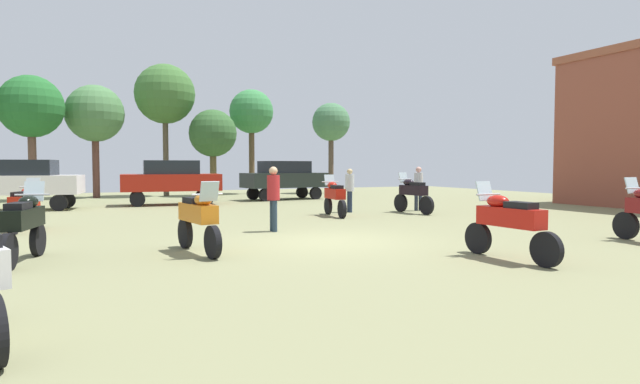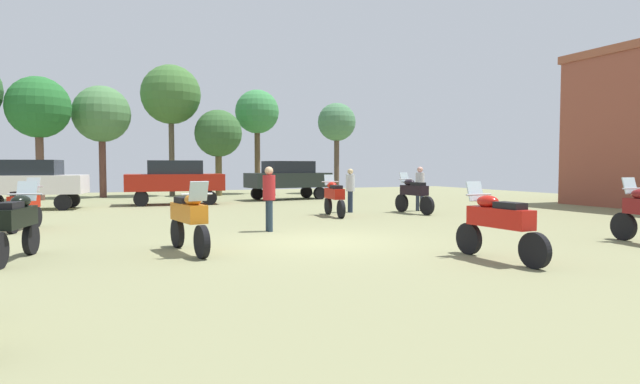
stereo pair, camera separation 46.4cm
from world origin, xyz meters
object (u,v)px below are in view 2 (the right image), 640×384
object	(u,v)px
person_3	(350,187)
tree_3	(38,108)
tree_7	(171,95)
tree_5	(337,123)
motorcycle_7	(189,217)
car_3	(288,177)
car_2	(175,179)
motorcycle_3	(334,196)
tree_2	(257,113)
motorcycle_2	(25,205)
motorcycle_8	(16,222)
motorcycle_9	(414,193)
person_1	(269,194)
motorcycle_1	(498,222)
tree_6	(218,134)
person_2	(420,185)
car_1	(28,181)
tree_4	(102,115)

from	to	relation	value
person_3	tree_3	bearing A→B (deg)	-128.19
tree_7	tree_5	bearing A→B (deg)	-5.91
motorcycle_7	tree_3	world-z (taller)	tree_3
car_3	car_2	bearing A→B (deg)	95.06
tree_7	motorcycle_3	bearing A→B (deg)	-76.62
motorcycle_3	tree_2	world-z (taller)	tree_2
motorcycle_2	motorcycle_8	xyz separation A→B (m)	(0.41, -5.22, 0.02)
tree_5	tree_7	world-z (taller)	tree_7
motorcycle_9	person_1	bearing A→B (deg)	-161.42
motorcycle_1	tree_6	world-z (taller)	tree_6
person_2	motorcycle_7	bearing A→B (deg)	53.61
car_1	person_2	world-z (taller)	car_1
tree_3	motorcycle_8	bearing A→B (deg)	-86.48
tree_6	tree_7	bearing A→B (deg)	160.75
motorcycle_7	tree_4	bearing A→B (deg)	-94.90
person_1	person_2	xyz separation A→B (m)	(7.36, 3.72, -0.01)
car_3	person_2	bearing A→B (deg)	-171.34
tree_5	person_2	bearing A→B (deg)	-101.27
tree_5	motorcycle_7	bearing A→B (deg)	-122.65
motorcycle_2	car_3	world-z (taller)	car_3
tree_3	tree_4	bearing A→B (deg)	23.56
motorcycle_3	person_1	distance (m)	4.63
motorcycle_7	motorcycle_2	bearing A→B (deg)	-66.28
person_2	tree_5	world-z (taller)	tree_5
tree_7	tree_4	bearing A→B (deg)	-179.22
motorcycle_1	motorcycle_3	bearing A→B (deg)	82.23
motorcycle_9	tree_6	size ratio (longest dim) A/B	0.43
car_1	tree_7	world-z (taller)	tree_7
car_1	person_3	size ratio (longest dim) A/B	2.76
car_3	tree_6	distance (m)	6.03
motorcycle_2	motorcycle_7	world-z (taller)	motorcycle_7
person_1	person_3	distance (m)	6.24
car_2	car_3	distance (m)	6.07
car_3	person_2	xyz separation A→B (m)	(2.37, -8.48, -0.16)
motorcycle_3	tree_2	bearing A→B (deg)	90.96
motorcycle_8	tree_7	xyz separation A→B (m)	(5.53, 20.29, 5.11)
car_2	person_1	distance (m)	10.98
motorcycle_2	person_1	world-z (taller)	person_1
motorcycle_9	person_2	world-z (taller)	person_2
motorcycle_8	motorcycle_1	bearing A→B (deg)	-9.48
tree_3	tree_6	size ratio (longest dim) A/B	1.25
tree_4	tree_7	bearing A→B (deg)	0.78
car_1	person_1	bearing A→B (deg)	-136.58
motorcycle_1	tree_3	size ratio (longest dim) A/B	0.36
car_3	tree_7	size ratio (longest dim) A/B	0.59
tree_3	car_3	bearing A→B (deg)	-20.54
motorcycle_9	person_1	distance (m)	7.17
motorcycle_3	person_3	xyz separation A→B (m)	(1.19, 1.10, 0.25)
motorcycle_3	motorcycle_2	bearing A→B (deg)	-171.02
motorcycle_1	tree_5	distance (m)	24.24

